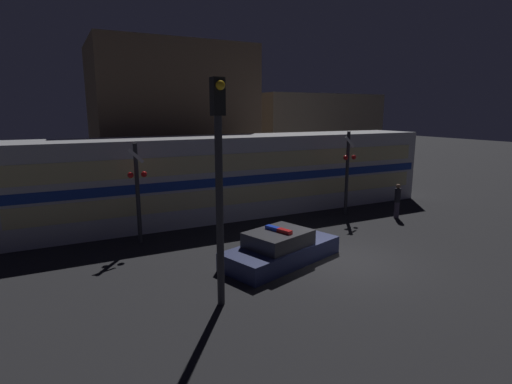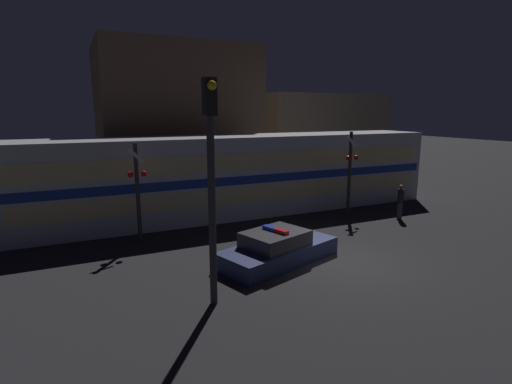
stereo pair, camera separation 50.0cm
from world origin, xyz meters
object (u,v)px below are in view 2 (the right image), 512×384
at_px(pedestrian, 400,202).
at_px(traffic_light_corner, 211,175).
at_px(crossing_signal_near, 350,171).
at_px(train, 240,175).
at_px(police_car, 278,249).

xyz_separation_m(pedestrian, traffic_light_corner, (-10.78, -4.28, 2.61)).
xyz_separation_m(crossing_signal_near, traffic_light_corner, (-9.02, -5.88, 1.25)).
bearing_deg(train, crossing_signal_near, -31.38).
distance_m(train, police_car, 7.07).
relative_size(train, traffic_light_corner, 3.60).
bearing_deg(traffic_light_corner, pedestrian, 21.67).
bearing_deg(police_car, traffic_light_corner, -164.85).
height_order(police_car, crossing_signal_near, crossing_signal_near).
bearing_deg(traffic_light_corner, police_car, 32.97).
distance_m(crossing_signal_near, traffic_light_corner, 10.84).
bearing_deg(crossing_signal_near, traffic_light_corner, -146.89).
bearing_deg(traffic_light_corner, crossing_signal_near, 33.11).
xyz_separation_m(train, pedestrian, (6.30, -4.38, -1.08)).
height_order(train, pedestrian, train).
relative_size(pedestrian, traffic_light_corner, 0.28).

